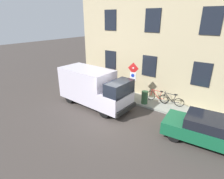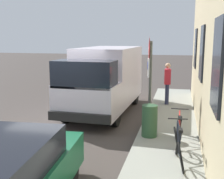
# 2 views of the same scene
# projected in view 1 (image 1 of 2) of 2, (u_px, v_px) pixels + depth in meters

# --- Properties ---
(ground_plane) EXTENTS (80.00, 80.00, 0.00)m
(ground_plane) POSITION_uv_depth(u_px,v_px,m) (114.00, 121.00, 10.83)
(ground_plane) COLOR #3F3733
(sidewalk_slab) EXTENTS (1.72, 14.81, 0.14)m
(sidewalk_slab) POSITION_uv_depth(u_px,v_px,m) (142.00, 100.00, 13.39)
(sidewalk_slab) COLOR gray
(sidewalk_slab) RESTS_ON ground_plane
(building_facade) EXTENTS (0.75, 12.81, 7.73)m
(building_facade) POSITION_uv_depth(u_px,v_px,m) (153.00, 46.00, 12.89)
(building_facade) COLOR tan
(building_facade) RESTS_ON ground_plane
(sign_post_stacked) EXTENTS (0.18, 0.56, 2.68)m
(sign_post_stacked) POSITION_uv_depth(u_px,v_px,m) (133.00, 77.00, 12.47)
(sign_post_stacked) COLOR #474C47
(sign_post_stacked) RESTS_ON sidewalk_slab
(delivery_van) EXTENTS (2.21, 5.40, 2.50)m
(delivery_van) POSITION_uv_depth(u_px,v_px,m) (93.00, 87.00, 12.37)
(delivery_van) COLOR silver
(delivery_van) RESTS_ON ground_plane
(parked_hatchback) EXTENTS (2.08, 4.13, 1.38)m
(parked_hatchback) POSITION_uv_depth(u_px,v_px,m) (208.00, 130.00, 8.68)
(parked_hatchback) COLOR #145A37
(parked_hatchback) RESTS_ON ground_plane
(bicycle_black) EXTENTS (0.46, 1.72, 0.89)m
(bicycle_black) POSITION_uv_depth(u_px,v_px,m) (171.00, 100.00, 12.31)
(bicycle_black) COLOR black
(bicycle_black) RESTS_ON sidewalk_slab
(bicycle_red) EXTENTS (0.46, 1.71, 0.89)m
(bicycle_red) POSITION_uv_depth(u_px,v_px,m) (158.00, 97.00, 12.86)
(bicycle_red) COLOR black
(bicycle_red) RESTS_ON sidewalk_slab
(pedestrian) EXTENTS (0.28, 0.41, 1.72)m
(pedestrian) POSITION_uv_depth(u_px,v_px,m) (101.00, 79.00, 14.93)
(pedestrian) COLOR #262B47
(pedestrian) RESTS_ON sidewalk_slab
(litter_bin) EXTENTS (0.44, 0.44, 0.90)m
(litter_bin) POSITION_uv_depth(u_px,v_px,m) (145.00, 97.00, 12.56)
(litter_bin) COLOR #2D5133
(litter_bin) RESTS_ON sidewalk_slab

